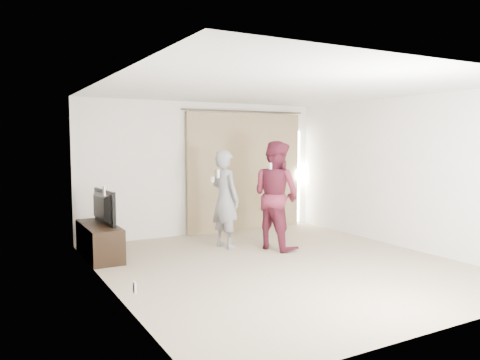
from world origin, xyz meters
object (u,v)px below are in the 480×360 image
Objects in this scene: tv_console at (99,241)px; tv at (99,207)px; person_man at (225,199)px; person_woman at (276,195)px.

tv is at bearing 0.00° from tv_console.
tv_console is at bearing -0.00° from tv.
person_man is (2.07, -0.33, 0.04)m from tv.
person_man is 0.88m from person_woman.
tv is 2.09m from person_man.
person_woman is (2.78, -0.84, 0.66)m from tv_console.
tv_console is at bearing 170.96° from person_man.
tv_console is 0.81× the size of person_man.
person_man is at bearing -9.04° from tv_console.
tv_console is 1.45× the size of tv.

